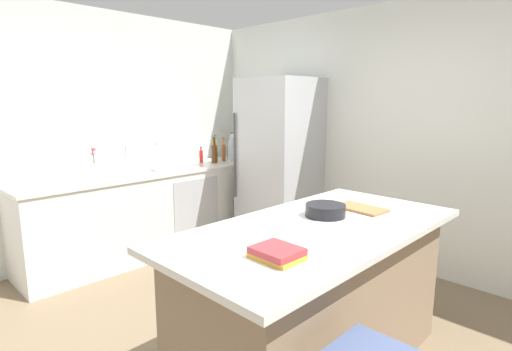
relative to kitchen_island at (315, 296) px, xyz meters
The scene contains 18 objects.
wall_rear 2.14m from the kitchen_island, 102.29° to the left, with size 6.00×0.10×2.60m, color silver.
wall_left 3.00m from the kitchen_island, behind, with size 0.10×6.00×2.60m, color silver.
counter_run_left 2.52m from the kitchen_island, behind, with size 0.68×2.83×0.92m.
kitchen_island is the anchor object (origin of this frame).
refrigerator 2.28m from the kitchen_island, 137.20° to the left, with size 0.76×0.75×1.91m.
sink_faucet 2.61m from the kitchen_island, behind, with size 0.15×0.05×0.30m.
flower_vase 2.56m from the kitchen_island, behind, with size 0.09×0.09×0.30m.
paper_towel_roll 2.53m from the kitchen_island, behind, with size 0.14×0.14×0.31m.
whiskey_bottle 3.05m from the kitchen_island, 146.20° to the left, with size 0.08×0.08×0.31m.
gin_bottle 3.05m from the kitchen_island, 148.09° to the left, with size 0.08×0.08×0.33m.
soda_bottle 2.88m from the kitchen_island, 148.42° to the left, with size 0.07×0.07×0.36m.
vinegar_bottle 2.87m from the kitchen_island, 150.63° to the left, with size 0.05×0.05×0.30m.
olive_oil_bottle 2.88m from the kitchen_island, 152.72° to the left, with size 0.06×0.06×0.33m.
syrup_bottle 2.75m from the kitchen_island, 153.65° to the left, with size 0.07×0.07×0.32m.
hot_sauce_bottle 2.84m from the kitchen_island, 156.66° to the left, with size 0.05×0.05×0.20m.
cookbook_stack 0.75m from the kitchen_island, 73.06° to the right, with size 0.23×0.19×0.06m.
mixing_bowl 0.54m from the kitchen_island, 112.65° to the left, with size 0.26×0.26×0.08m.
cutting_board 0.69m from the kitchen_island, 90.20° to the left, with size 0.35×0.22×0.02m.
Camera 1 is at (1.77, -1.57, 1.66)m, focal length 28.08 mm.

